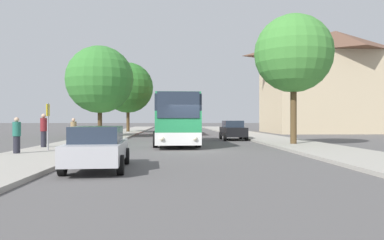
{
  "coord_description": "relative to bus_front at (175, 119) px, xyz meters",
  "views": [
    {
      "loc": [
        -1.08,
        -20.09,
        1.71
      ],
      "look_at": [
        0.48,
        10.07,
        1.65
      ],
      "focal_mm": 35.0,
      "sensor_mm": 36.0,
      "label": 1
    }
  ],
  "objects": [
    {
      "name": "bus_middle",
      "position": [
        -0.33,
        15.79,
        0.09
      ],
      "size": [
        2.92,
        11.33,
        3.42
      ],
      "rotation": [
        0.0,
        0.0,
        -0.02
      ],
      "color": "gray",
      "rests_on": "ground_plane"
    },
    {
      "name": "bus_front",
      "position": [
        0.0,
        0.0,
        0.0
      ],
      "size": [
        3.05,
        11.23,
        3.24
      ],
      "rotation": [
        0.0,
        0.0,
        0.02
      ],
      "color": "silver",
      "rests_on": "ground_plane"
    },
    {
      "name": "sidewalk_left",
      "position": [
        -6.1,
        -5.74,
        -1.66
      ],
      "size": [
        4.0,
        120.0,
        0.15
      ],
      "primitive_type": "cube",
      "color": "#A39E93",
      "rests_on": "ground_plane"
    },
    {
      "name": "tree_right_near",
      "position": [
        7.54,
        -2.33,
        4.16
      ],
      "size": [
        4.98,
        4.98,
        8.26
      ],
      "color": "#513D23",
      "rests_on": "sidewalk_right"
    },
    {
      "name": "pedestrian_walking_back",
      "position": [
        -7.39,
        -4.54,
        -0.63
      ],
      "size": [
        0.36,
        0.36,
        1.87
      ],
      "rotation": [
        0.0,
        0.0,
        1.2
      ],
      "color": "#23232D",
      "rests_on": "sidewalk_left"
    },
    {
      "name": "sidewalk_right",
      "position": [
        7.9,
        -5.74,
        -1.66
      ],
      "size": [
        4.0,
        120.0,
        0.15
      ],
      "primitive_type": "cube",
      "color": "#A39E93",
      "rests_on": "ground_plane"
    },
    {
      "name": "building_right_background",
      "position": [
        20.57,
        20.78,
        4.75
      ],
      "size": [
        17.1,
        11.04,
        12.98
      ],
      "color": "#C6B28E",
      "rests_on": "ground_plane"
    },
    {
      "name": "parked_car_right_near",
      "position": [
        4.81,
        4.89,
        -0.92
      ],
      "size": [
        1.94,
        4.09,
        1.59
      ],
      "rotation": [
        0.0,
        0.0,
        3.15
      ],
      "color": "black",
      "rests_on": "ground_plane"
    },
    {
      "name": "ground_plane",
      "position": [
        0.9,
        -5.74,
        -1.74
      ],
      "size": [
        300.0,
        300.0,
        0.0
      ],
      "primitive_type": "plane",
      "color": "#565454",
      "rests_on": "ground"
    },
    {
      "name": "bus_stop_sign",
      "position": [
        -6.46,
        -6.64,
        -0.11
      ],
      "size": [
        0.08,
        0.45,
        2.37
      ],
      "color": "gray",
      "rests_on": "sidewalk_left"
    },
    {
      "name": "pedestrian_waiting_near",
      "position": [
        -6.25,
        -2.58,
        -0.77
      ],
      "size": [
        0.36,
        0.36,
        1.63
      ],
      "rotation": [
        0.0,
        0.0,
        4.59
      ],
      "color": "#23232D",
      "rests_on": "sidewalk_left"
    },
    {
      "name": "pedestrian_waiting_far",
      "position": [
        -7.31,
        -8.34,
        -0.76
      ],
      "size": [
        0.36,
        0.36,
        1.65
      ],
      "rotation": [
        0.0,
        0.0,
        6.07
      ],
      "color": "#23232D",
      "rests_on": "sidewalk_left"
    },
    {
      "name": "tree_left_far",
      "position": [
        -6.89,
        9.06,
        3.63
      ],
      "size": [
        6.2,
        6.2,
        8.33
      ],
      "color": "#47331E",
      "rests_on": "sidewalk_left"
    },
    {
      "name": "parked_car_left_curb",
      "position": [
        -2.71,
        -13.01,
        -0.97
      ],
      "size": [
        2.12,
        4.53,
        1.47
      ],
      "rotation": [
        0.0,
        0.0,
        0.06
      ],
      "color": "#B7B7BC",
      "rests_on": "ground_plane"
    },
    {
      "name": "tree_left_near",
      "position": [
        -5.86,
        22.06,
        3.98
      ],
      "size": [
        6.39,
        6.39,
        8.77
      ],
      "color": "#513D23",
      "rests_on": "sidewalk_left"
    }
  ]
}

